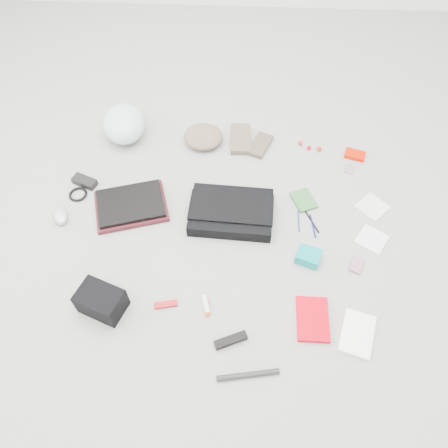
{
  "coord_description": "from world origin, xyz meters",
  "views": [
    {
      "loc": [
        0.06,
        -1.16,
        1.68
      ],
      "look_at": [
        0.0,
        0.0,
        0.05
      ],
      "focal_mm": 35.0,
      "sensor_mm": 36.0,
      "label": 1
    }
  ],
  "objects_px": {
    "laptop": "(130,203)",
    "messenger_bag": "(231,212)",
    "bike_helmet": "(124,124)",
    "camera_bag": "(101,301)",
    "accordion_wallet": "(308,257)",
    "book_red": "(313,319)"
  },
  "relations": [
    {
      "from": "camera_bag",
      "to": "accordion_wallet",
      "type": "relative_size",
      "value": 1.72
    },
    {
      "from": "messenger_bag",
      "to": "bike_helmet",
      "type": "height_order",
      "value": "bike_helmet"
    },
    {
      "from": "book_red",
      "to": "camera_bag",
      "type": "bearing_deg",
      "value": 179.66
    },
    {
      "from": "camera_bag",
      "to": "book_red",
      "type": "relative_size",
      "value": 0.93
    },
    {
      "from": "messenger_bag",
      "to": "camera_bag",
      "type": "relative_size",
      "value": 2.16
    },
    {
      "from": "laptop",
      "to": "camera_bag",
      "type": "height_order",
      "value": "camera_bag"
    },
    {
      "from": "camera_bag",
      "to": "accordion_wallet",
      "type": "height_order",
      "value": "camera_bag"
    },
    {
      "from": "laptop",
      "to": "book_red",
      "type": "bearing_deg",
      "value": -49.25
    },
    {
      "from": "book_red",
      "to": "laptop",
      "type": "bearing_deg",
      "value": 147.89
    },
    {
      "from": "messenger_bag",
      "to": "laptop",
      "type": "xyz_separation_m",
      "value": [
        -0.48,
        0.03,
        0.0
      ]
    },
    {
      "from": "bike_helmet",
      "to": "book_red",
      "type": "bearing_deg",
      "value": -61.21
    },
    {
      "from": "bike_helmet",
      "to": "camera_bag",
      "type": "bearing_deg",
      "value": -98.67
    },
    {
      "from": "messenger_bag",
      "to": "accordion_wallet",
      "type": "bearing_deg",
      "value": -29.62
    },
    {
      "from": "bike_helmet",
      "to": "accordion_wallet",
      "type": "distance_m",
      "value": 1.21
    },
    {
      "from": "book_red",
      "to": "accordion_wallet",
      "type": "distance_m",
      "value": 0.29
    },
    {
      "from": "camera_bag",
      "to": "book_red",
      "type": "height_order",
      "value": "camera_bag"
    },
    {
      "from": "laptop",
      "to": "accordion_wallet",
      "type": "distance_m",
      "value": 0.87
    },
    {
      "from": "laptop",
      "to": "bike_helmet",
      "type": "height_order",
      "value": "bike_helmet"
    },
    {
      "from": "laptop",
      "to": "messenger_bag",
      "type": "bearing_deg",
      "value": -19.7
    },
    {
      "from": "bike_helmet",
      "to": "camera_bag",
      "type": "distance_m",
      "value": 1.03
    },
    {
      "from": "laptop",
      "to": "book_red",
      "type": "distance_m",
      "value": 1.0
    },
    {
      "from": "laptop",
      "to": "camera_bag",
      "type": "distance_m",
      "value": 0.53
    }
  ]
}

